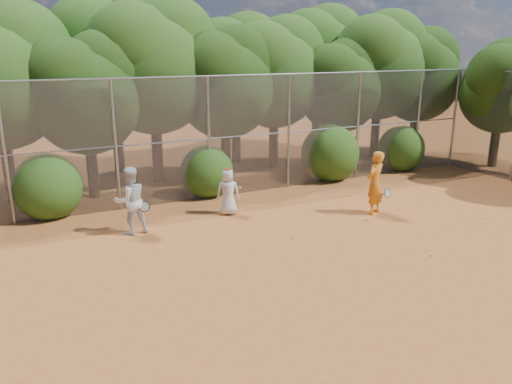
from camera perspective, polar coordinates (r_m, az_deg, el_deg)
ground at (r=12.36m, az=9.38°, el=-7.26°), size 80.00×80.00×0.00m
fence_back at (r=16.77m, az=-2.58°, el=6.52°), size 20.05×0.09×4.03m
tree_2 at (r=17.19m, az=-18.83°, el=11.07°), size 3.99×3.47×5.47m
tree_3 at (r=18.63m, az=-11.62°, el=14.44°), size 4.89×4.26×6.70m
tree_4 at (r=18.88m, az=-3.52°, el=12.81°), size 4.19×3.64×5.73m
tree_5 at (r=20.67m, az=2.19°, el=13.93°), size 4.51×3.92×6.17m
tree_6 at (r=21.16m, az=9.59°, el=12.20°), size 3.86×3.36×5.29m
tree_7 at (r=23.14m, az=14.03°, el=14.30°), size 4.77×4.14×6.53m
tree_8 at (r=24.25m, az=18.14°, el=12.96°), size 4.25×3.70×5.82m
tree_10 at (r=20.55m, az=-16.07°, el=14.94°), size 5.15×4.48×7.06m
tree_11 at (r=21.66m, az=-2.28°, el=14.34°), size 4.64×4.03×6.35m
tree_12 at (r=24.34m, az=7.21°, el=15.26°), size 5.02×4.37×6.88m
tree_13 at (r=23.09m, az=26.37°, el=11.10°), size 3.86×3.36×5.29m
bush_0 at (r=15.95m, az=-22.73°, el=0.87°), size 2.00×2.00×2.00m
bush_1 at (r=16.95m, az=-5.67°, el=2.58°), size 1.80×1.80×1.80m
bush_2 at (r=19.18m, az=8.48°, el=4.70°), size 2.20×2.20×2.20m
bush_3 at (r=21.36m, az=16.27°, el=4.99°), size 1.90×1.90×1.90m
player_yellow at (r=15.36m, az=13.42°, el=1.02°), size 0.93×0.71×1.93m
player_teen at (r=14.98m, az=-3.21°, el=0.06°), size 0.81×0.68×1.43m
player_white at (r=13.78m, az=-14.16°, el=-0.96°), size 1.00×0.85×1.85m
ball_0 at (r=14.93m, az=12.50°, el=-3.10°), size 0.07×0.07×0.07m
ball_1 at (r=12.91m, az=19.40°, el=-6.80°), size 0.07×0.07×0.07m
ball_2 at (r=15.72m, az=24.69°, el=-3.26°), size 0.07×0.07×0.07m
ball_3 at (r=13.28m, az=4.25°, el=-5.22°), size 0.07×0.07×0.07m
ball_4 at (r=17.21m, az=10.87°, el=-0.41°), size 0.07×0.07×0.07m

